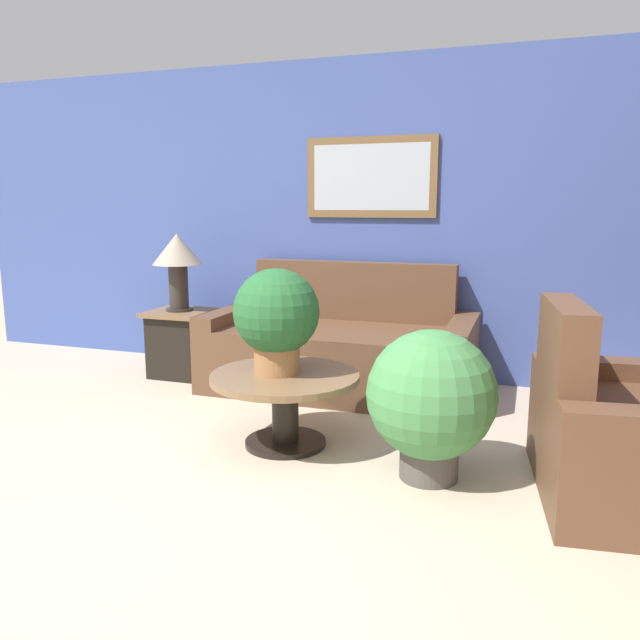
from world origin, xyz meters
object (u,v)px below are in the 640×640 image
object	(u,v)px
couch_main	(340,350)
coffee_table	(285,393)
potted_plant_floor	(431,398)
armchair	(633,439)
table_lamp	(177,257)
potted_plant_on_table	(276,316)
side_table	(181,342)

from	to	relation	value
couch_main	coffee_table	world-z (taller)	couch_main
potted_plant_floor	armchair	bearing A→B (deg)	4.56
coffee_table	potted_plant_floor	xyz separation A→B (m)	(0.89, -0.18, 0.12)
table_lamp	potted_plant_on_table	xyz separation A→B (m)	(1.37, -1.16, -0.22)
couch_main	coffee_table	bearing A→B (deg)	-88.46
armchair	potted_plant_on_table	distance (m)	1.98
couch_main	potted_plant_on_table	xyz separation A→B (m)	(-0.02, -1.22, 0.48)
potted_plant_on_table	potted_plant_floor	bearing A→B (deg)	-11.56
coffee_table	table_lamp	distance (m)	1.97
table_lamp	potted_plant_floor	world-z (taller)	table_lamp
couch_main	potted_plant_floor	world-z (taller)	couch_main
armchair	coffee_table	bearing A→B (deg)	79.90
side_table	potted_plant_on_table	distance (m)	1.86
coffee_table	potted_plant_floor	bearing A→B (deg)	-11.57
armchair	potted_plant_on_table	size ratio (longest dim) A/B	1.89
couch_main	armchair	xyz separation A→B (m)	(1.90, -1.34, -0.00)
coffee_table	side_table	distance (m)	1.84
armchair	potted_plant_floor	distance (m)	0.98
couch_main	potted_plant_floor	xyz separation A→B (m)	(0.93, -1.42, 0.13)
armchair	potted_plant_floor	size ratio (longest dim) A/B	1.47
coffee_table	potted_plant_floor	distance (m)	0.92
potted_plant_on_table	couch_main	bearing A→B (deg)	89.03
table_lamp	side_table	bearing A→B (deg)	180.00
armchair	coffee_table	world-z (taller)	armchair
potted_plant_on_table	side_table	bearing A→B (deg)	139.74
coffee_table	potted_plant_floor	world-z (taller)	potted_plant_floor
potted_plant_on_table	coffee_table	bearing A→B (deg)	-11.38
coffee_table	table_lamp	world-z (taller)	table_lamp
side_table	table_lamp	xyz separation A→B (m)	(0.00, 0.00, 0.72)
armchair	table_lamp	world-z (taller)	table_lamp
side_table	potted_plant_floor	world-z (taller)	potted_plant_floor
side_table	potted_plant_floor	bearing A→B (deg)	-30.29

